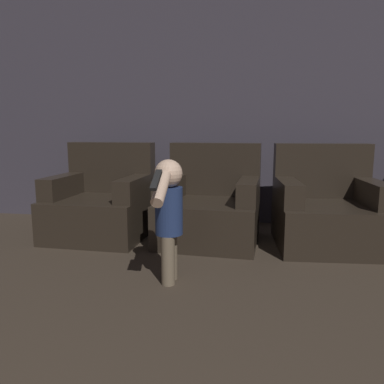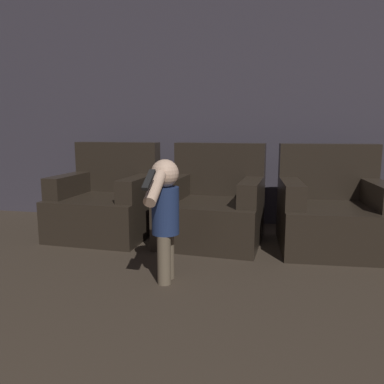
{
  "view_description": "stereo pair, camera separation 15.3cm",
  "coord_description": "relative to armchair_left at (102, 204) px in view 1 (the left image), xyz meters",
  "views": [
    {
      "loc": [
        0.54,
        0.43,
        1.01
      ],
      "look_at": [
        0.12,
        3.23,
        0.53
      ],
      "focal_mm": 35.0,
      "sensor_mm": 36.0,
      "label": 1
    },
    {
      "loc": [
        0.69,
        0.45,
        1.01
      ],
      "look_at": [
        0.12,
        3.23,
        0.53
      ],
      "focal_mm": 35.0,
      "sensor_mm": 36.0,
      "label": 2
    }
  ],
  "objects": [
    {
      "name": "wall_back",
      "position": [
        0.83,
        0.75,
        1.0
      ],
      "size": [
        8.4,
        0.05,
        2.6
      ],
      "color": "#3D3842",
      "rests_on": "ground_plane"
    },
    {
      "name": "armchair_middle",
      "position": [
        1.04,
        -0.0,
        0.0
      ],
      "size": [
        0.92,
        0.88,
        0.88
      ],
      "rotation": [
        0.0,
        0.0,
        -0.07
      ],
      "color": "black",
      "rests_on": "ground_plane"
    },
    {
      "name": "armchair_left",
      "position": [
        0.0,
        0.0,
        0.0
      ],
      "size": [
        0.9,
        0.85,
        0.88
      ],
      "rotation": [
        0.0,
        0.0,
        -0.04
      ],
      "color": "black",
      "rests_on": "ground_plane"
    },
    {
      "name": "armchair_right",
      "position": [
        2.06,
        -0.0,
        0.0
      ],
      "size": [
        0.91,
        0.87,
        0.88
      ],
      "rotation": [
        0.0,
        0.0,
        0.06
      ],
      "color": "black",
      "rests_on": "ground_plane"
    },
    {
      "name": "person_toddler",
      "position": [
        0.87,
        -1.0,
        0.18
      ],
      "size": [
        0.18,
        0.57,
        0.82
      ],
      "rotation": [
        0.0,
        0.0,
        1.6
      ],
      "color": "brown",
      "rests_on": "ground_plane"
    }
  ]
}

